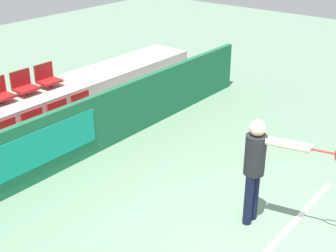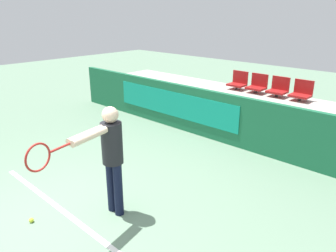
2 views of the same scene
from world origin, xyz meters
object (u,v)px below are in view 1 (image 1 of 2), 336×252
stadium_chair_6 (24,85)px  tennis_player (260,163)px  stadium_chair_7 (47,77)px  stadium_chair_3 (84,107)px  stadium_chair_1 (36,126)px  stadium_chair_0 (9,137)px  stadium_chair_2 (61,116)px

stadium_chair_6 → tennis_player: size_ratio=0.30×
stadium_chair_7 → stadium_chair_6: bearing=180.0°
stadium_chair_3 → tennis_player: tennis_player is taller
stadium_chair_1 → stadium_chair_6: (0.58, 1.09, 0.39)m
stadium_chair_6 → stadium_chair_7: bearing=0.0°
stadium_chair_6 → stadium_chair_7: size_ratio=1.00×
stadium_chair_6 → tennis_player: bearing=-89.2°
stadium_chair_0 → stadium_chair_7: (1.74, 1.09, 0.39)m
tennis_player → stadium_chair_6: bearing=78.4°
stadium_chair_3 → stadium_chair_6: 1.30m
stadium_chair_0 → stadium_chair_2: size_ratio=1.00×
stadium_chair_2 → stadium_chair_6: (0.00, 1.09, 0.39)m
stadium_chair_2 → tennis_player: (0.07, -4.18, 0.40)m
stadium_chair_7 → tennis_player: bearing=-95.5°
stadium_chair_1 → tennis_player: size_ratio=0.30×
stadium_chair_0 → stadium_chair_2: 1.16m
stadium_chair_7 → stadium_chair_1: bearing=-136.6°
stadium_chair_0 → stadium_chair_2: bearing=0.0°
stadium_chair_1 → stadium_chair_3: size_ratio=1.00×
stadium_chair_1 → stadium_chair_3: (1.16, 0.00, 0.00)m
stadium_chair_3 → stadium_chair_7: size_ratio=1.00×
stadium_chair_1 → stadium_chair_7: (1.16, 1.09, 0.39)m
stadium_chair_7 → stadium_chair_0: bearing=-147.8°
stadium_chair_7 → stadium_chair_2: bearing=-117.9°
stadium_chair_2 → stadium_chair_6: size_ratio=1.00×
stadium_chair_2 → stadium_chair_6: bearing=90.0°
stadium_chair_0 → stadium_chair_3: bearing=0.0°
stadium_chair_6 → stadium_chair_2: bearing=-90.0°
stadium_chair_1 → tennis_player: bearing=-81.1°
stadium_chair_3 → tennis_player: (-0.51, -4.18, 0.40)m
stadium_chair_1 → stadium_chair_7: stadium_chair_7 is taller
stadium_chair_6 → stadium_chair_7: (0.58, 0.00, 0.00)m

